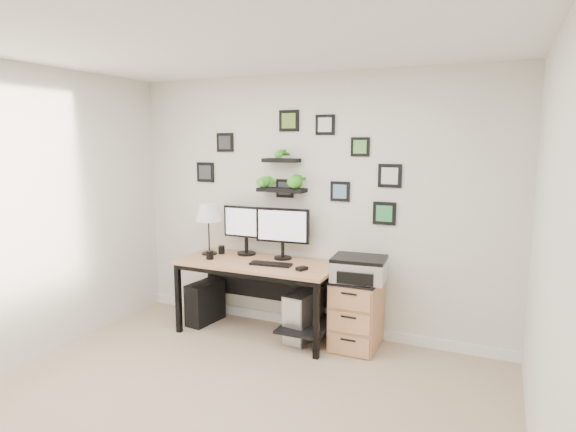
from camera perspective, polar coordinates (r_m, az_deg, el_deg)
The scene contains 14 objects.
room at distance 5.18m, azimuth 2.74°, elevation -12.56°, with size 4.00×4.00×4.00m.
desk at distance 4.88m, azimuth -3.11°, elevation -6.79°, with size 1.60×0.70×0.75m.
monitor_left at distance 5.07m, azimuth -5.02°, elevation -1.26°, with size 0.51×0.20×0.52m.
monitor_right at distance 4.86m, azimuth -0.66°, elevation -1.56°, with size 0.56×0.20×0.52m.
keyboard at distance 4.69m, azimuth -2.04°, elevation -5.71°, with size 0.41×0.13×0.02m, color black.
mouse at distance 4.51m, azimuth 1.65°, elevation -6.25°, with size 0.07×0.11×0.03m, color black.
table_lamp at distance 5.12m, azimuth -9.42°, elevation 0.27°, with size 0.27×0.27×0.54m.
mug at distance 4.98m, azimuth -9.25°, elevation -4.59°, with size 0.08×0.08×0.09m, color black.
pen_cup at distance 5.19m, azimuth -7.88°, elevation -3.99°, with size 0.07×0.07×0.09m, color black.
pc_tower_black at distance 5.34m, azimuth -9.79°, elevation -10.03°, with size 0.20×0.45×0.45m, color black.
pc_tower_grey at distance 4.84m, azimuth 1.84°, elevation -11.69°, with size 0.27×0.51×0.48m.
file_cabinet at distance 4.68m, azimuth 8.12°, elevation -11.30°, with size 0.43×0.53×0.67m.
printer at distance 4.50m, azimuth 8.42°, elevation -6.20°, with size 0.51×0.42×0.22m.
wall_decor at distance 4.86m, azimuth 0.19°, elevation 5.53°, with size 2.26×0.18×1.10m.
Camera 1 is at (1.74, -2.51, 1.95)m, focal length 30.00 mm.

